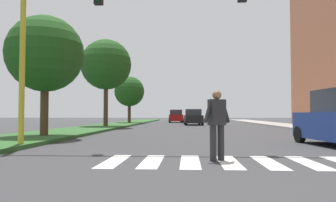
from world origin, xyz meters
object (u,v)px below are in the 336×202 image
object	(u,v)px
tree_mid	(45,54)
traffic_light_gantry	(97,15)
tree_far	(106,65)
pedestrian_performer	(217,122)
sedan_midblock	(193,118)
tree_distant	(129,92)
sedan_distant	(176,117)

from	to	relation	value
tree_mid	traffic_light_gantry	world-z (taller)	traffic_light_gantry
tree_far	pedestrian_performer	size ratio (longest dim) A/B	4.24
traffic_light_gantry	pedestrian_performer	distance (m)	5.56
pedestrian_performer	sedan_midblock	distance (m)	25.71
tree_distant	traffic_light_gantry	xyz separation A→B (m)	(3.80, -26.85, 0.60)
tree_distant	tree_far	bearing A→B (deg)	-89.94
tree_mid	pedestrian_performer	size ratio (longest dim) A/B	3.25
sedan_distant	tree_mid	bearing A→B (deg)	-99.81
traffic_light_gantry	sedan_distant	xyz separation A→B (m)	(1.38, 32.69, -3.56)
traffic_light_gantry	sedan_midblock	xyz separation A→B (m)	(3.53, 23.28, -3.59)
traffic_light_gantry	sedan_distant	size ratio (longest dim) A/B	2.00
sedan_midblock	sedan_distant	distance (m)	9.65
tree_far	sedan_midblock	distance (m)	11.24
tree_distant	tree_mid	bearing A→B (deg)	-89.40
tree_far	pedestrian_performer	xyz separation A→B (m)	(7.45, -18.43, -4.28)
tree_mid	tree_far	size ratio (longest dim) A/B	0.77
traffic_light_gantry	tree_mid	bearing A→B (deg)	131.19
pedestrian_performer	sedan_distant	size ratio (longest dim) A/B	0.40
pedestrian_performer	sedan_distant	xyz separation A→B (m)	(-2.28, 35.12, -0.15)
tree_far	traffic_light_gantry	distance (m)	16.47
tree_distant	traffic_light_gantry	bearing A→B (deg)	-81.94
tree_mid	tree_far	bearing A→B (deg)	91.09
tree_distant	pedestrian_performer	size ratio (longest dim) A/B	3.17
tree_far	tree_mid	bearing A→B (deg)	-88.91
tree_distant	sedan_distant	xyz separation A→B (m)	(5.18, 5.84, -2.96)
tree_distant	traffic_light_gantry	size ratio (longest dim) A/B	0.63
tree_mid	pedestrian_performer	xyz separation A→B (m)	(7.22, -6.51, -2.93)
sedan_midblock	traffic_light_gantry	bearing A→B (deg)	-98.61
tree_far	traffic_light_gantry	xyz separation A→B (m)	(3.79, -16.00, -0.87)
tree_distant	sedan_midblock	bearing A→B (deg)	-25.97
tree_mid	tree_far	world-z (taller)	tree_far
tree_mid	tree_distant	bearing A→B (deg)	90.60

